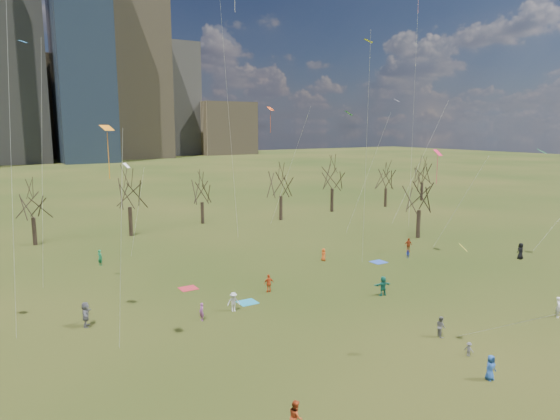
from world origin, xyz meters
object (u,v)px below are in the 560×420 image
blanket_teal (247,302)px  blanket_navy (379,262)px  person_1 (558,307)px  person_4 (269,283)px  person_0 (490,368)px  blanket_crimson (188,288)px  person_2 (296,417)px

blanket_teal → blanket_navy: same height
person_1 → person_4: size_ratio=1.00×
person_0 → blanket_navy: bearing=63.2°
person_0 → person_4: person_4 is taller
blanket_navy → person_1: size_ratio=0.95×
blanket_crimson → person_4: (5.91, -4.89, 0.83)m
blanket_teal → person_2: 18.93m
blanket_navy → person_4: size_ratio=0.95×
person_4 → blanket_crimson: bearing=-32.2°
person_0 → person_2: (-12.82, 1.81, 0.08)m
blanket_navy → person_1: person_1 is taller
person_1 → person_0: bearing=165.5°
blanket_navy → person_2: bearing=-140.0°
person_2 → person_4: size_ratio=1.03×
blanket_navy → blanket_crimson: size_ratio=1.00×
person_1 → blanket_navy: bearing=63.4°
person_1 → person_4: person_1 is taller
blanket_crimson → person_4: size_ratio=0.95×
person_1 → blanket_teal: bearing=111.6°
blanket_navy → person_0: person_0 is taller
person_4 → person_0: bearing=105.8°
person_0 → person_1: bearing=16.0°
blanket_teal → person_1: size_ratio=0.95×
blanket_crimson → person_1: size_ratio=0.95×
person_1 → blanket_crimson: bearing=106.3°
blanket_navy → person_4: (-15.69, -2.30, 0.83)m
blanket_teal → person_2: (-6.76, -17.66, 0.85)m
person_4 → person_1: bearing=140.7°
blanket_teal → blanket_crimson: size_ratio=1.00×
blanket_crimson → person_1: (22.35, -22.35, 0.83)m
person_4 → blanket_navy: bearing=-164.2°
blanket_teal → blanket_navy: size_ratio=1.00×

